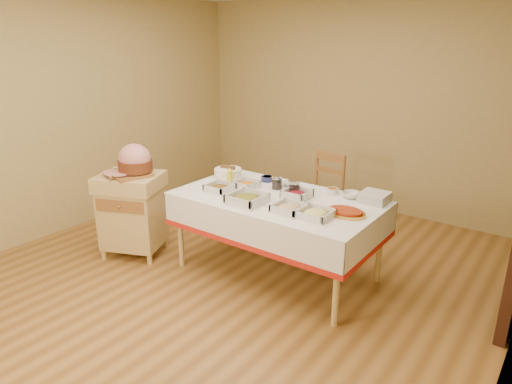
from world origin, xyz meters
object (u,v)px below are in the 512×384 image
bread_basket (228,173)px  mustard_bottle (230,177)px  ham_on_board (134,162)px  plate_stack (375,197)px  brass_platter (346,212)px  dining_chair (321,195)px  dining_table (277,214)px  preserve_jar_left (277,183)px  butcher_cart (132,210)px  preserve_jar_right (294,188)px

bread_basket → mustard_bottle: bearing=-44.3°
ham_on_board → plate_stack: 2.28m
ham_on_board → bread_basket: (0.63, 0.65, -0.16)m
mustard_bottle → plate_stack: size_ratio=0.72×
brass_platter → dining_chair: bearing=126.6°
dining_table → preserve_jar_left: bearing=125.0°
ham_on_board → brass_platter: (2.04, 0.44, -0.19)m
preserve_jar_left → mustard_bottle: size_ratio=0.76×
dining_table → dining_chair: bearing=95.7°
dining_table → brass_platter: size_ratio=5.57×
dining_chair → mustard_bottle: same height
mustard_bottle → brass_platter: 1.26m
butcher_cart → preserve_jar_left: preserve_jar_left is taller
butcher_cart → preserve_jar_right: bearing=24.0°
preserve_jar_left → brass_platter: preserve_jar_left is taller
preserve_jar_right → mustard_bottle: (-0.65, -0.11, 0.02)m
ham_on_board → mustard_bottle: size_ratio=2.75×
dining_table → preserve_jar_left: 0.32m
ham_on_board → mustard_bottle: (0.78, 0.51, -0.13)m
ham_on_board → dining_chair: bearing=49.7°
butcher_cart → preserve_jar_right: 1.65m
dining_chair → plate_stack: size_ratio=4.00×
preserve_jar_right → preserve_jar_left: bearing=169.8°
mustard_bottle → bread_basket: bearing=135.7°
dining_chair → plate_stack: (0.84, -0.62, 0.32)m
ham_on_board → brass_platter: size_ratio=1.41×
dining_table → dining_chair: (-0.10, 1.02, -0.12)m
dining_chair → brass_platter: (0.78, -1.05, 0.30)m
butcher_cart → preserve_jar_right: preserve_jar_right is taller
ham_on_board → plate_stack: (2.10, 0.86, -0.17)m
dining_table → brass_platter: (0.68, -0.03, 0.18)m
ham_on_board → brass_platter: bearing=12.1°
preserve_jar_right → bread_basket: (-0.80, 0.03, -0.01)m
preserve_jar_left → mustard_bottle: mustard_bottle is taller
ham_on_board → preserve_jar_right: (1.43, 0.62, -0.15)m
dining_chair → ham_on_board: bearing=-130.3°
dining_table → plate_stack: plate_stack is taller
preserve_jar_right → mustard_bottle: 0.66m
preserve_jar_right → bread_basket: 0.80m
dining_table → mustard_bottle: size_ratio=10.85×
preserve_jar_right → dining_chair: bearing=101.4°
dining_chair → brass_platter: size_ratio=2.84×
preserve_jar_left → bread_basket: preserve_jar_left is taller
butcher_cart → plate_stack: bearing=22.6°
preserve_jar_left → preserve_jar_right: preserve_jar_right is taller
dining_chair → ham_on_board: (-1.26, -1.48, 0.49)m
preserve_jar_left → mustard_bottle: bearing=-161.4°
ham_on_board → bread_basket: 0.92m
preserve_jar_left → bread_basket: size_ratio=0.47×
butcher_cart → preserve_jar_right: size_ratio=6.47×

